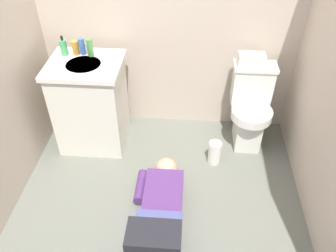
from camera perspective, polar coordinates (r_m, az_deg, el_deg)
ground_plane at (r=2.81m, az=-1.42°, el=-12.03°), size 2.72×3.02×0.04m
wall_back at (r=2.95m, az=0.26°, el=20.24°), size 2.38×0.08×2.40m
toilet at (r=3.12m, az=13.47°, el=2.89°), size 0.36×0.46×0.75m
vanity_cabinet at (r=3.08m, az=-12.65°, el=3.67°), size 0.60×0.52×0.82m
faucet at (r=2.96m, az=-13.22°, el=12.33°), size 0.02×0.02×0.10m
person_plumber at (r=2.47m, az=-1.40°, el=-14.49°), size 0.39×1.06×0.52m
tissue_box at (r=2.96m, az=13.68°, el=10.70°), size 0.22×0.11×0.10m
soap_dispenser at (r=3.00m, az=-16.93°, el=12.38°), size 0.06×0.06×0.17m
bottle_amber at (r=2.98m, az=-15.10°, el=12.41°), size 0.06×0.06×0.12m
bottle_blue at (r=2.97m, az=-14.06°, el=12.69°), size 0.05×0.05×0.14m
bottle_green at (r=2.93m, az=-12.82°, el=12.56°), size 0.05×0.05×0.15m
paper_towel_roll at (r=3.01m, az=7.72°, el=-4.39°), size 0.11×0.11×0.22m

